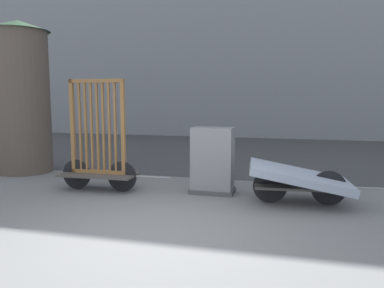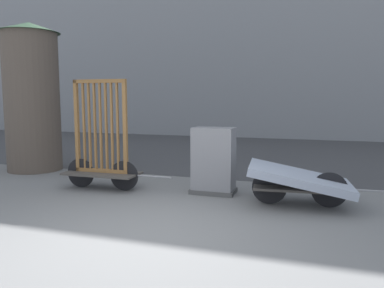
{
  "view_description": "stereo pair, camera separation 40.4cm",
  "coord_description": "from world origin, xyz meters",
  "px_view_note": "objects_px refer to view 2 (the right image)",
  "views": [
    {
      "loc": [
        1.69,
        -4.27,
        1.75
      ],
      "look_at": [
        0.0,
        2.12,
        0.96
      ],
      "focal_mm": 35.0,
      "sensor_mm": 36.0,
      "label": 1
    },
    {
      "loc": [
        2.08,
        -4.15,
        1.75
      ],
      "look_at": [
        0.0,
        2.12,
        0.96
      ],
      "focal_mm": 35.0,
      "sensor_mm": 36.0,
      "label": 2
    }
  ],
  "objects_px": {
    "bike_cart_with_mattress": "(299,180)",
    "utility_cabinet": "(214,163)",
    "bike_cart_with_bedframe": "(102,153)",
    "advertising_column": "(32,96)"
  },
  "relations": [
    {
      "from": "bike_cart_with_mattress",
      "to": "utility_cabinet",
      "type": "bearing_deg",
      "value": 160.87
    },
    {
      "from": "utility_cabinet",
      "to": "bike_cart_with_bedframe",
      "type": "bearing_deg",
      "value": -170.32
    },
    {
      "from": "bike_cart_with_bedframe",
      "to": "bike_cart_with_mattress",
      "type": "distance_m",
      "value": 3.72
    },
    {
      "from": "bike_cart_with_mattress",
      "to": "advertising_column",
      "type": "xyz_separation_m",
      "value": [
        -6.38,
        1.22,
        1.38
      ]
    },
    {
      "from": "advertising_column",
      "to": "bike_cart_with_bedframe",
      "type": "bearing_deg",
      "value": -24.61
    },
    {
      "from": "bike_cart_with_bedframe",
      "to": "utility_cabinet",
      "type": "height_order",
      "value": "bike_cart_with_bedframe"
    },
    {
      "from": "utility_cabinet",
      "to": "advertising_column",
      "type": "height_order",
      "value": "advertising_column"
    },
    {
      "from": "bike_cart_with_bedframe",
      "to": "advertising_column",
      "type": "distance_m",
      "value": 3.13
    },
    {
      "from": "bike_cart_with_mattress",
      "to": "utility_cabinet",
      "type": "xyz_separation_m",
      "value": [
        -1.56,
        0.37,
        0.14
      ]
    },
    {
      "from": "utility_cabinet",
      "to": "advertising_column",
      "type": "bearing_deg",
      "value": 169.96
    }
  ]
}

